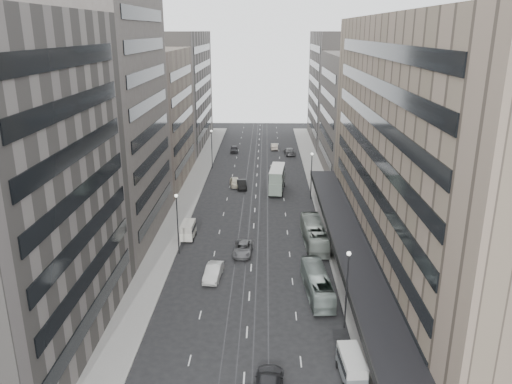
# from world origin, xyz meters

# --- Properties ---
(ground) EXTENTS (220.00, 220.00, 0.00)m
(ground) POSITION_xyz_m (0.00, 0.00, 0.00)
(ground) COLOR black
(ground) RESTS_ON ground
(sidewalk_right) EXTENTS (4.00, 125.00, 0.15)m
(sidewalk_right) POSITION_xyz_m (12.00, 37.50, 0.07)
(sidewalk_right) COLOR gray
(sidewalk_right) RESTS_ON ground
(sidewalk_left) EXTENTS (4.00, 125.00, 0.15)m
(sidewalk_left) POSITION_xyz_m (-12.00, 37.50, 0.07)
(sidewalk_left) COLOR gray
(sidewalk_left) RESTS_ON ground
(department_store) EXTENTS (19.20, 60.00, 30.00)m
(department_store) POSITION_xyz_m (21.45, 8.00, 14.95)
(department_store) COLOR #826F5F
(department_store) RESTS_ON ground
(building_right_mid) EXTENTS (15.00, 28.00, 24.00)m
(building_right_mid) POSITION_xyz_m (21.50, 52.00, 12.00)
(building_right_mid) COLOR #504A46
(building_right_mid) RESTS_ON ground
(building_right_far) EXTENTS (15.00, 32.00, 28.00)m
(building_right_far) POSITION_xyz_m (21.50, 82.00, 14.00)
(building_right_far) COLOR slate
(building_right_far) RESTS_ON ground
(building_left_b) EXTENTS (15.00, 26.00, 34.00)m
(building_left_b) POSITION_xyz_m (-21.50, 19.00, 17.00)
(building_left_b) COLOR #504A46
(building_left_b) RESTS_ON ground
(building_left_c) EXTENTS (15.00, 28.00, 25.00)m
(building_left_c) POSITION_xyz_m (-21.50, 46.00, 12.50)
(building_left_c) COLOR gray
(building_left_c) RESTS_ON ground
(building_left_d) EXTENTS (15.00, 38.00, 28.00)m
(building_left_d) POSITION_xyz_m (-21.50, 79.00, 14.00)
(building_left_d) COLOR slate
(building_left_d) RESTS_ON ground
(lamp_right_near) EXTENTS (0.44, 0.44, 8.32)m
(lamp_right_near) POSITION_xyz_m (9.70, -5.00, 5.20)
(lamp_right_near) COLOR #262628
(lamp_right_near) RESTS_ON ground
(lamp_right_far) EXTENTS (0.44, 0.44, 8.32)m
(lamp_right_far) POSITION_xyz_m (9.70, 35.00, 5.20)
(lamp_right_far) COLOR #262628
(lamp_right_far) RESTS_ON ground
(lamp_left_near) EXTENTS (0.44, 0.44, 8.32)m
(lamp_left_near) POSITION_xyz_m (-9.70, 12.00, 5.20)
(lamp_left_near) COLOR #262628
(lamp_left_near) RESTS_ON ground
(lamp_left_far) EXTENTS (0.44, 0.44, 8.32)m
(lamp_left_far) POSITION_xyz_m (-9.70, 55.00, 5.20)
(lamp_left_far) COLOR #262628
(lamp_left_far) RESTS_ON ground
(bus_near) EXTENTS (3.05, 10.15, 2.79)m
(bus_near) POSITION_xyz_m (7.58, 1.45, 1.39)
(bus_near) COLOR gray
(bus_near) RESTS_ON ground
(bus_far) EXTENTS (3.08, 11.38, 3.14)m
(bus_far) POSITION_xyz_m (8.49, 15.19, 1.57)
(bus_far) COLOR gray
(bus_far) RESTS_ON ground
(double_decker) EXTENTS (3.25, 8.56, 4.58)m
(double_decker) POSITION_xyz_m (3.85, 38.98, 2.47)
(double_decker) COLOR gray
(double_decker) RESTS_ON ground
(vw_microbus) EXTENTS (2.21, 4.41, 2.32)m
(vw_microbus) POSITION_xyz_m (9.12, -12.61, 1.29)
(vw_microbus) COLOR slate
(vw_microbus) RESTS_ON ground
(panel_van) EXTENTS (1.96, 3.86, 2.41)m
(panel_van) POSITION_xyz_m (-9.20, 16.96, 1.33)
(panel_van) COLOR silver
(panel_van) RESTS_ON ground
(sedan_1) EXTENTS (2.22, 5.14, 1.64)m
(sedan_1) POSITION_xyz_m (-4.42, 5.12, 0.82)
(sedan_1) COLOR beige
(sedan_1) RESTS_ON ground
(sedan_2) EXTENTS (2.61, 5.27, 1.44)m
(sedan_2) POSITION_xyz_m (-1.21, 12.10, 0.72)
(sedan_2) COLOR #5F6062
(sedan_2) RESTS_ON ground
(sedan_4) EXTENTS (2.44, 4.82, 1.57)m
(sedan_4) POSITION_xyz_m (-4.06, 42.18, 0.79)
(sedan_4) COLOR beige
(sedan_4) RESTS_ON ground
(sedan_5) EXTENTS (2.18, 4.90, 1.56)m
(sedan_5) POSITION_xyz_m (-2.74, 40.80, 0.78)
(sedan_5) COLOR black
(sedan_5) RESTS_ON ground
(sedan_6) EXTENTS (3.01, 5.92, 1.60)m
(sedan_6) POSITION_xyz_m (4.16, 52.34, 0.80)
(sedan_6) COLOR #B6B6B1
(sedan_6) RESTS_ON ground
(sedan_7) EXTENTS (2.82, 5.84, 1.64)m
(sedan_7) POSITION_xyz_m (7.41, 67.66, 0.82)
(sedan_7) COLOR #505052
(sedan_7) RESTS_ON ground
(sedan_8) EXTENTS (2.07, 4.62, 1.54)m
(sedan_8) POSITION_xyz_m (-5.87, 69.77, 0.77)
(sedan_8) COLOR #232325
(sedan_8) RESTS_ON ground
(sedan_9) EXTENTS (1.75, 4.71, 1.54)m
(sedan_9) POSITION_xyz_m (3.90, 73.12, 0.77)
(sedan_9) COLOR #B5A696
(sedan_9) RESTS_ON ground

